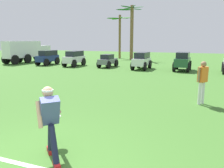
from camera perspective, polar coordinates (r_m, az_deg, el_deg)
The scene contains 12 objects.
field_line_paint at distance 4.47m, azimuth -19.02°, elevation -19.98°, with size 18.15×0.11×0.01m, color white.
frisbee_thrower at distance 4.38m, azimuth -15.83°, elevation -8.89°, with size 0.76×0.93×1.42m.
frisbee_in_flight at distance 5.01m, azimuth -14.69°, elevation -8.42°, with size 0.35×0.35×0.07m.
teammate_near_sideline at distance 8.41m, azimuth 22.56°, elevation 1.30°, with size 0.36×0.44×1.56m.
parked_car_slot_a at distance 21.68m, azimuth -16.44°, elevation 6.76°, with size 1.17×2.41×1.34m.
parked_car_slot_b at distance 20.03m, azimuth -9.81°, elevation 6.72°, with size 1.16×2.41×1.34m.
parked_car_slot_c at distance 18.92m, azimuth -1.13°, elevation 6.14°, with size 1.20×2.25×1.10m.
parked_car_slot_d at distance 17.79m, azimuth 7.78°, elevation 6.22°, with size 1.18×2.42×1.34m.
parked_car_slot_e at distance 17.51m, azimuth 17.96°, elevation 5.76°, with size 1.23×2.38×1.40m.
box_truck at distance 24.86m, azimuth -21.36°, elevation 8.16°, with size 1.46×5.92×2.20m.
palm_tree_far_left at distance 28.18m, azimuth 2.04°, elevation 13.42°, with size 3.17×3.14×5.37m.
palm_tree_left_of_centre at distance 26.50m, azimuth 5.11°, elevation 14.27°, with size 3.16×3.34×6.24m.
Camera 1 is at (2.62, -2.64, 2.28)m, focal length 35.00 mm.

